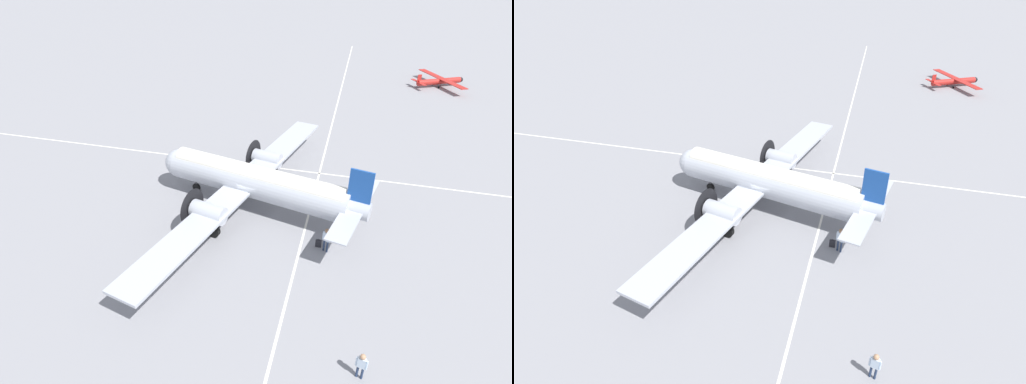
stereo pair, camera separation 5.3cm
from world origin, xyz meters
TOP-DOWN VIEW (x-y plane):
  - ground_plane at (0.00, 0.00)m, footprint 300.00×300.00m
  - apron_line_eastwest at (0.00, 6.83)m, footprint 120.00×0.16m
  - apron_line_northsouth at (4.09, 0.00)m, footprint 0.16×120.00m
  - airliner_main at (-0.37, 0.09)m, footprint 16.99×26.22m
  - crew_foreground at (8.33, -12.50)m, footprint 0.56×0.27m
  - passenger_boarding at (5.76, -3.71)m, footprint 0.57×0.38m
  - suitcase_near_door at (5.26, -3.37)m, footprint 0.41×0.16m
  - light_aircraft_distant at (17.58, 36.52)m, footprint 7.31×9.31m

SIDE VIEW (x-z plane):
  - ground_plane at x=0.00m, z-range 0.00..0.00m
  - apron_line_eastwest at x=0.00m, z-range 0.00..0.01m
  - apron_line_northsouth at x=4.09m, z-range 0.00..0.01m
  - suitcase_near_door at x=5.26m, z-range -0.02..0.58m
  - light_aircraft_distant at x=17.58m, z-range -0.16..1.78m
  - crew_foreground at x=8.33m, z-range 0.19..1.87m
  - passenger_boarding at x=5.76m, z-range 0.21..2.06m
  - airliner_main at x=-0.37m, z-range -0.29..5.04m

